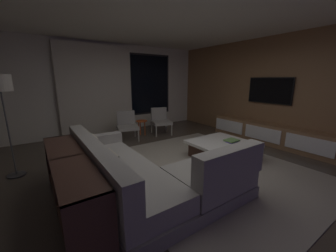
{
  "coord_description": "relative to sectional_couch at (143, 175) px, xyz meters",
  "views": [
    {
      "loc": [
        -2.16,
        -2.55,
        1.63
      ],
      "look_at": [
        0.38,
        1.16,
        0.57
      ],
      "focal_mm": 21.19,
      "sensor_mm": 36.0,
      "label": 1
    }
  ],
  "objects": [
    {
      "name": "floor",
      "position": [
        0.98,
        0.19,
        -0.29
      ],
      "size": [
        9.2,
        9.2,
        0.0
      ],
      "primitive_type": "plane",
      "color": "#473D33"
    },
    {
      "name": "standing_lamp",
      "position": [
        -1.57,
        1.74,
        1.18
      ],
      "size": [
        0.34,
        0.34,
        1.71
      ],
      "color": "#333335",
      "rests_on": "floor"
    },
    {
      "name": "book_stack_on_coffee_table",
      "position": [
        2.15,
        0.14,
        0.1
      ],
      "size": [
        0.27,
        0.22,
        0.05
      ],
      "color": "#6343CD",
      "rests_on": "coffee_table"
    },
    {
      "name": "sectional_couch",
      "position": [
        0.0,
        0.0,
        0.0
      ],
      "size": [
        1.98,
        2.5,
        0.82
      ],
      "color": "gray",
      "rests_on": "floor"
    },
    {
      "name": "back_wall_with_window",
      "position": [
        0.92,
        3.81,
        1.05
      ],
      "size": [
        6.6,
        0.3,
        2.7
      ],
      "color": "silver",
      "rests_on": "floor"
    },
    {
      "name": "media_wall",
      "position": [
        4.04,
        0.19,
        1.06
      ],
      "size": [
        0.12,
        7.8,
        2.7
      ],
      "color": "#8E6642",
      "rests_on": "floor"
    },
    {
      "name": "coffee_table",
      "position": [
        1.98,
        0.24,
        -0.1
      ],
      "size": [
        1.16,
        1.16,
        0.36
      ],
      "color": "#472C23",
      "rests_on": "floor"
    },
    {
      "name": "area_rug",
      "position": [
        1.33,
        0.09,
        -0.28
      ],
      "size": [
        3.2,
        3.8,
        0.01
      ],
      "primitive_type": "cube",
      "color": "gray",
      "rests_on": "floor"
    },
    {
      "name": "mounted_tv",
      "position": [
        3.94,
        0.44,
        1.06
      ],
      "size": [
        0.05,
        1.15,
        0.66
      ],
      "color": "black"
    },
    {
      "name": "side_stool",
      "position": [
        1.38,
        2.75,
        0.08
      ],
      "size": [
        0.32,
        0.32,
        0.46
      ],
      "color": "#BF4C1E",
      "rests_on": "floor"
    },
    {
      "name": "accent_chair_near_window",
      "position": [
        1.98,
        2.67,
        0.14
      ],
      "size": [
        0.66,
        0.67,
        0.78
      ],
      "color": "#B2ADA0",
      "rests_on": "floor"
    },
    {
      "name": "console_table_behind_couch",
      "position": [
        -0.91,
        0.13,
        0.12
      ],
      "size": [
        0.4,
        2.1,
        0.74
      ],
      "color": "#472C23",
      "rests_on": "floor"
    },
    {
      "name": "accent_chair_by_curtain",
      "position": [
        0.89,
        2.65,
        0.14
      ],
      "size": [
        0.66,
        0.67,
        0.78
      ],
      "color": "#B2ADA0",
      "rests_on": "floor"
    },
    {
      "name": "media_console",
      "position": [
        3.75,
        0.25,
        -0.04
      ],
      "size": [
        0.46,
        3.1,
        0.52
      ],
      "color": "#8E6642",
      "rests_on": "floor"
    },
    {
      "name": "ceiling",
      "position": [
        0.98,
        0.19,
        2.41
      ],
      "size": [
        8.2,
        8.2,
        0.0
      ],
      "primitive_type": "plane",
      "color": "silver"
    }
  ]
}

